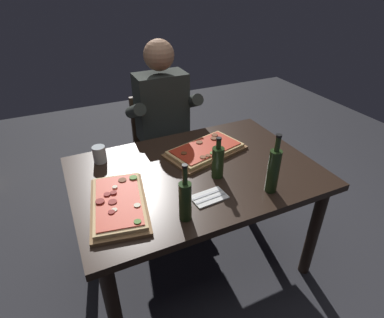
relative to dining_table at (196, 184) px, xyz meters
The scene contains 11 objects.
ground_plane 0.64m from the dining_table, ahead, with size 6.40×6.40×0.00m, color #2D2D33.
dining_table is the anchor object (origin of this frame).
pizza_rectangular_front 0.24m from the dining_table, 47.57° to the left, with size 0.55×0.40×0.05m.
pizza_rectangular_left 0.51m from the dining_table, 164.94° to the right, with size 0.35×0.53×0.05m.
wine_bottle_dark 0.49m from the dining_table, 50.75° to the right, with size 0.06×0.06×0.33m.
oil_bottle_amber 0.46m from the dining_table, 122.29° to the right, with size 0.06×0.06×0.30m.
vinegar_bottle_green 0.23m from the dining_table, 50.39° to the right, with size 0.07×0.07×0.24m.
tumbler_near_camera 0.60m from the dining_table, 145.46° to the left, with size 0.08×0.08×0.10m.
napkin_cutlery_set 0.28m from the dining_table, 100.25° to the right, with size 0.19×0.12×0.01m.
diner_chair 0.87m from the dining_table, 84.49° to the left, with size 0.44×0.44×0.87m.
seated_diner 0.75m from the dining_table, 83.59° to the left, with size 0.53×0.41×1.33m.
Camera 1 is at (-0.66, -1.37, 1.75)m, focal length 29.51 mm.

